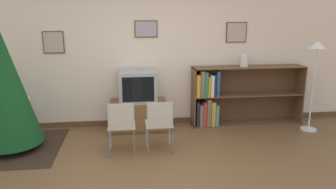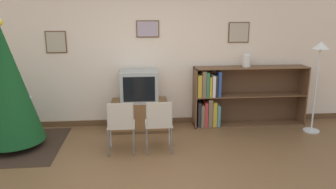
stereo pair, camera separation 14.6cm
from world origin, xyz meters
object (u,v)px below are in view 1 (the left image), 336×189
(television, at_px, (138,86))
(vase, at_px, (244,60))
(tv_console, at_px, (138,115))
(folding_chair_left, at_px, (121,125))
(bookshelf, at_px, (227,97))
(christmas_tree, at_px, (5,87))
(folding_chair_right, at_px, (160,123))
(standing_lamp, at_px, (316,63))

(television, height_order, vase, vase)
(tv_console, relative_size, folding_chair_left, 1.21)
(tv_console, distance_m, bookshelf, 1.67)
(christmas_tree, bearing_deg, folding_chair_right, -10.88)
(vase, height_order, standing_lamp, standing_lamp)
(folding_chair_left, height_order, standing_lamp, standing_lamp)
(folding_chair_left, distance_m, vase, 2.62)
(folding_chair_right, xyz_separation_m, standing_lamp, (2.76, 0.64, 0.75))
(folding_chair_right, xyz_separation_m, bookshelf, (1.37, 1.14, 0.05))
(folding_chair_right, height_order, vase, vase)
(christmas_tree, height_order, bookshelf, christmas_tree)
(folding_chair_right, height_order, bookshelf, bookshelf)
(vase, bearing_deg, folding_chair_right, -145.55)
(folding_chair_left, height_order, bookshelf, bookshelf)
(tv_console, height_order, vase, vase)
(folding_chair_left, xyz_separation_m, vase, (2.23, 1.15, 0.74))
(tv_console, height_order, bookshelf, bookshelf)
(television, bearing_deg, vase, 3.30)
(folding_chair_left, bearing_deg, christmas_tree, 165.67)
(christmas_tree, distance_m, television, 2.08)
(christmas_tree, xyz_separation_m, standing_lamp, (5.02, 0.21, 0.24))
(television, bearing_deg, bookshelf, 3.48)
(television, distance_m, folding_chair_left, 1.12)
(folding_chair_right, height_order, standing_lamp, standing_lamp)
(vase, bearing_deg, standing_lamp, -24.95)
(vase, relative_size, standing_lamp, 0.14)
(tv_console, bearing_deg, folding_chair_right, -74.88)
(tv_console, height_order, standing_lamp, standing_lamp)
(christmas_tree, relative_size, bookshelf, 0.94)
(bookshelf, xyz_separation_m, vase, (0.30, 0.01, 0.69))
(folding_chair_left, bearing_deg, tv_console, 74.88)
(bookshelf, bearing_deg, christmas_tree, -169.08)
(television, height_order, standing_lamp, standing_lamp)
(tv_console, distance_m, folding_chair_left, 1.09)
(folding_chair_left, relative_size, bookshelf, 0.39)
(folding_chair_right, bearing_deg, tv_console, 105.12)
(bookshelf, distance_m, standing_lamp, 1.63)
(folding_chair_left, bearing_deg, folding_chair_right, 0.00)
(christmas_tree, distance_m, vase, 4.01)
(folding_chair_right, bearing_deg, christmas_tree, 169.12)
(folding_chair_left, bearing_deg, bookshelf, 30.45)
(christmas_tree, bearing_deg, bookshelf, 10.92)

